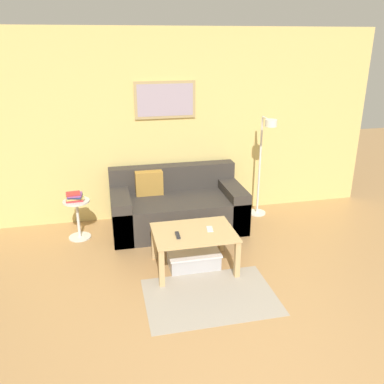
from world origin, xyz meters
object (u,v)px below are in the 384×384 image
floor_lamp (264,160)px  remote_control (178,235)px  couch (177,207)px  storage_bin (194,259)px  book_stack (75,197)px  coffee_table (194,238)px  cell_phone (210,229)px  side_table (78,216)px

floor_lamp → remote_control: bearing=-140.4°
couch → floor_lamp: (1.23, 0.04, 0.57)m
storage_bin → couch: bearing=89.5°
book_stack → couch: bearing=1.8°
storage_bin → coffee_table: bearing=-91.5°
book_stack → cell_phone: book_stack is taller
storage_bin → book_stack: size_ratio=2.56×
floor_lamp → side_table: floor_lamp is taller
remote_control → floor_lamp: bearing=41.9°
storage_bin → remote_control: (-0.19, -0.08, 0.35)m
side_table → storage_bin: bearing=-38.3°
coffee_table → floor_lamp: 1.73m
side_table → cell_phone: bearing=-34.6°
coffee_table → book_stack: (-1.28, 1.03, 0.20)m
book_stack → remote_control: (1.09, -1.10, -0.11)m
coffee_table → floor_lamp: (1.23, 1.11, 0.50)m
side_table → remote_control: side_table is taller
floor_lamp → side_table: 2.57m
coffee_table → cell_phone: size_ratio=6.33×
side_table → cell_phone: side_table is taller
coffee_table → remote_control: remote_control is taller
coffee_table → side_table: 1.63m
storage_bin → cell_phone: cell_phone is taller
floor_lamp → cell_phone: bearing=-133.8°
storage_bin → cell_phone: bearing=0.3°
floor_lamp → book_stack: 2.54m
cell_phone → storage_bin: bearing=-171.4°
storage_bin → floor_lamp: size_ratio=0.40×
couch → cell_phone: size_ratio=12.36×
couch → book_stack: 1.32m
couch → cell_phone: 1.08m
storage_bin → side_table: size_ratio=1.13×
storage_bin → side_table: side_table is taller
couch → side_table: couch is taller
book_stack → remote_control: 1.55m
cell_phone → floor_lamp: bearing=54.5°
side_table → book_stack: (-0.01, 0.01, 0.25)m
coffee_table → side_table: side_table is taller
couch → storage_bin: (-0.01, -1.05, -0.19)m
storage_bin → side_table: bearing=141.7°
remote_control → cell_phone: bearing=14.9°
couch → coffee_table: (-0.01, -1.07, 0.08)m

